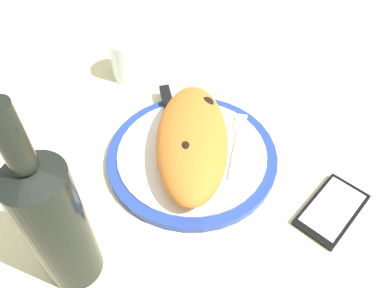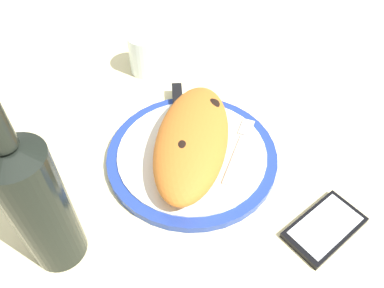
% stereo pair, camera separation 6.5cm
% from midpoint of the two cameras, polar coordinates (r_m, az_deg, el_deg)
% --- Properties ---
extents(ground_plane, '(1.50, 1.50, 0.03)m').
position_cam_midpoint_polar(ground_plane, '(0.69, 2.70, -3.09)').
color(ground_plane, beige).
extents(plate, '(0.30, 0.30, 0.02)m').
position_cam_midpoint_polar(plate, '(0.67, 2.77, -1.82)').
color(plate, '#233D99').
rests_on(plate, ground_plane).
extents(calzone, '(0.28, 0.14, 0.06)m').
position_cam_midpoint_polar(calzone, '(0.64, 2.86, 0.55)').
color(calzone, orange).
rests_on(calzone, plate).
extents(fork, '(0.16, 0.03, 0.00)m').
position_cam_midpoint_polar(fork, '(0.68, 9.99, -0.04)').
color(fork, silver).
rests_on(fork, plate).
extents(knife, '(0.25, 0.09, 0.01)m').
position_cam_midpoint_polar(knife, '(0.72, 0.53, 4.26)').
color(knife, silver).
rests_on(knife, plate).
extents(smartphone, '(0.14, 0.13, 0.01)m').
position_cam_midpoint_polar(smartphone, '(0.63, 22.23, -11.73)').
color(smartphone, black).
rests_on(smartphone, ground_plane).
extents(water_glass, '(0.07, 0.07, 0.09)m').
position_cam_midpoint_polar(water_glass, '(0.84, -4.64, 13.03)').
color(water_glass, silver).
rests_on(water_glass, ground_plane).
extents(wine_bottle, '(0.07, 0.07, 0.31)m').
position_cam_midpoint_polar(wine_bottle, '(0.50, -18.91, -8.60)').
color(wine_bottle, black).
rests_on(wine_bottle, ground_plane).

